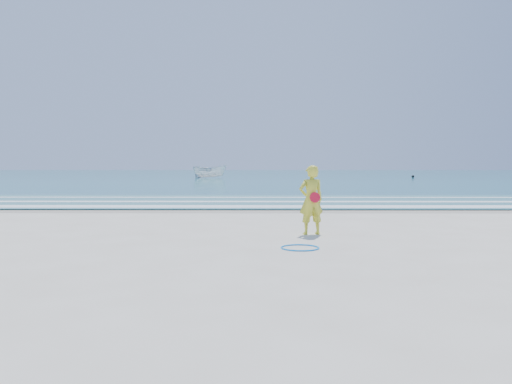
{
  "coord_description": "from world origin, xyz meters",
  "views": [
    {
      "loc": [
        0.16,
        -10.85,
        1.78
      ],
      "look_at": [
        0.05,
        4.0,
        1.0
      ],
      "focal_mm": 35.0,
      "sensor_mm": 36.0,
      "label": 1
    }
  ],
  "objects": [
    {
      "name": "foam_mid",
      "position": [
        0.0,
        13.2,
        0.05
      ],
      "size": [
        400.0,
        0.9,
        0.01
      ],
      "primitive_type": "cube",
      "color": "white",
      "rests_on": "shallow"
    },
    {
      "name": "foam_far",
      "position": [
        0.0,
        16.5,
        0.05
      ],
      "size": [
        400.0,
        0.6,
        0.01
      ],
      "primitive_type": "cube",
      "color": "white",
      "rests_on": "shallow"
    },
    {
      "name": "ocean",
      "position": [
        0.0,
        105.0,
        0.02
      ],
      "size": [
        400.0,
        190.0,
        0.04
      ],
      "primitive_type": "cube",
      "color": "#19727F",
      "rests_on": "ground"
    },
    {
      "name": "wet_sand",
      "position": [
        0.0,
        9.0,
        0.0
      ],
      "size": [
        400.0,
        2.4,
        0.0
      ],
      "primitive_type": "cube",
      "color": "#B2A893",
      "rests_on": "ground"
    },
    {
      "name": "foam_near",
      "position": [
        0.0,
        10.3,
        0.05
      ],
      "size": [
        400.0,
        1.4,
        0.01
      ],
      "primitive_type": "cube",
      "color": "white",
      "rests_on": "shallow"
    },
    {
      "name": "shallow",
      "position": [
        0.0,
        14.0,
        0.04
      ],
      "size": [
        400.0,
        10.0,
        0.01
      ],
      "primitive_type": "cube",
      "color": "#59B7AD",
      "rests_on": "ocean"
    },
    {
      "name": "hoop",
      "position": [
        1.03,
        -0.17,
        0.02
      ],
      "size": [
        1.04,
        1.04,
        0.03
      ],
      "primitive_type": "torus",
      "rotation": [
        0.0,
        0.0,
        0.3
      ],
      "color": "#0D94F5",
      "rests_on": "ground"
    },
    {
      "name": "buoy",
      "position": [
        22.52,
        61.95,
        0.24
      ],
      "size": [
        0.41,
        0.41,
        0.41
      ],
      "primitive_type": "sphere",
      "color": "black",
      "rests_on": "ocean"
    },
    {
      "name": "ground",
      "position": [
        0.0,
        0.0,
        0.0
      ],
      "size": [
        400.0,
        400.0,
        0.0
      ],
      "primitive_type": "plane",
      "color": "silver",
      "rests_on": "ground"
    },
    {
      "name": "boat",
      "position": [
        -7.01,
        60.77,
        0.98
      ],
      "size": [
        5.0,
        2.17,
        1.89
      ],
      "primitive_type": "imported",
      "rotation": [
        0.0,
        0.0,
        1.5
      ],
      "color": "white",
      "rests_on": "ocean"
    },
    {
      "name": "woman",
      "position": [
        1.49,
        2.03,
        0.9
      ],
      "size": [
        0.74,
        0.58,
        1.79
      ],
      "color": "yellow",
      "rests_on": "ground"
    }
  ]
}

